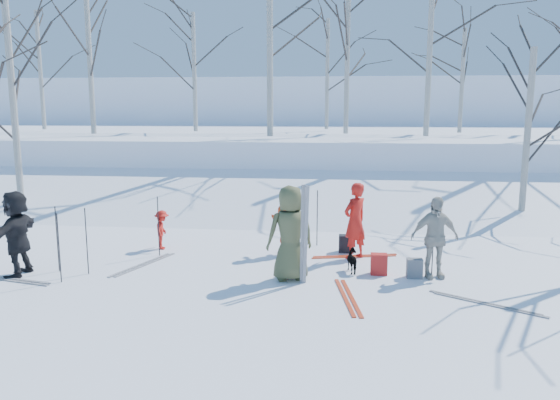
# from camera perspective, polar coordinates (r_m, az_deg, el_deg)

# --- Properties ---
(ground) EXTENTS (120.00, 120.00, 0.00)m
(ground) POSITION_cam_1_polar(r_m,az_deg,el_deg) (10.64, -0.87, -8.30)
(ground) COLOR white
(ground) RESTS_ON ground
(snow_ramp) EXTENTS (70.00, 9.49, 4.12)m
(snow_ramp) POSITION_cam_1_polar(r_m,az_deg,el_deg) (17.37, 1.93, -0.64)
(snow_ramp) COLOR white
(snow_ramp) RESTS_ON ground
(snow_plateau) EXTENTS (70.00, 18.00, 2.20)m
(snow_plateau) POSITION_cam_1_polar(r_m,az_deg,el_deg) (27.16, 3.50, 4.96)
(snow_plateau) COLOR white
(snow_plateau) RESTS_ON ground
(far_hill) EXTENTS (90.00, 30.00, 6.00)m
(far_hill) POSITION_cam_1_polar(r_m,az_deg,el_deg) (48.07, 4.68, 8.28)
(far_hill) COLOR white
(far_hill) RESTS_ON ground
(skier_olive_center) EXTENTS (1.04, 0.85, 1.84)m
(skier_olive_center) POSITION_cam_1_polar(r_m,az_deg,el_deg) (10.39, 1.08, -3.48)
(skier_olive_center) COLOR #494D2E
(skier_olive_center) RESTS_ON ground
(skier_red_north) EXTENTS (0.72, 0.72, 1.68)m
(skier_red_north) POSITION_cam_1_polar(r_m,az_deg,el_deg) (11.97, 7.85, -2.18)
(skier_red_north) COLOR red
(skier_red_north) RESTS_ON ground
(skier_redor_behind) EXTENTS (0.78, 0.64, 1.52)m
(skier_redor_behind) POSITION_cam_1_polar(r_m,az_deg,el_deg) (12.29, 0.71, -2.15)
(skier_redor_behind) COLOR #BF330E
(skier_redor_behind) RESTS_ON ground
(skier_red_seated) EXTENTS (0.43, 0.64, 0.91)m
(skier_red_seated) POSITION_cam_1_polar(r_m,az_deg,el_deg) (13.01, -12.22, -3.06)
(skier_red_seated) COLOR red
(skier_red_seated) RESTS_ON ground
(skier_cream_east) EXTENTS (1.00, 0.57, 1.60)m
(skier_cream_east) POSITION_cam_1_polar(r_m,az_deg,el_deg) (10.97, 15.84, -3.78)
(skier_cream_east) COLOR beige
(skier_cream_east) RESTS_ON ground
(skier_grey_west) EXTENTS (0.52, 1.57, 1.69)m
(skier_grey_west) POSITION_cam_1_polar(r_m,az_deg,el_deg) (11.89, -25.82, -3.14)
(skier_grey_west) COLOR black
(skier_grey_west) RESTS_ON ground
(dog) EXTENTS (0.39, 0.60, 0.46)m
(dog) POSITION_cam_1_polar(r_m,az_deg,el_deg) (11.12, 7.74, -6.34)
(dog) COLOR black
(dog) RESTS_ON ground
(upright_ski_left) EXTENTS (0.10, 0.17, 1.90)m
(upright_ski_left) POSITION_cam_1_polar(r_m,az_deg,el_deg) (10.15, 2.36, -3.64)
(upright_ski_left) COLOR silver
(upright_ski_left) RESTS_ON ground
(upright_ski_right) EXTENTS (0.14, 0.23, 1.89)m
(upright_ski_right) POSITION_cam_1_polar(r_m,az_deg,el_deg) (10.11, 2.71, -3.70)
(upright_ski_right) COLOR silver
(upright_ski_right) RESTS_ON ground
(ski_pair_a) EXTENTS (1.02, 1.99, 0.02)m
(ski_pair_a) POSITION_cam_1_polar(r_m,az_deg,el_deg) (12.29, 7.80, -5.84)
(ski_pair_a) COLOR red
(ski_pair_a) RESTS_ON ground
(ski_pair_b) EXTENTS (1.91, 2.08, 0.02)m
(ski_pair_b) POSITION_cam_1_polar(r_m,az_deg,el_deg) (10.01, 20.71, -10.09)
(ski_pair_b) COLOR silver
(ski_pair_b) RESTS_ON ground
(ski_pair_c) EXTENTS (0.78, 1.96, 0.02)m
(ski_pair_c) POSITION_cam_1_polar(r_m,az_deg,el_deg) (9.76, 7.12, -10.03)
(ski_pair_c) COLOR red
(ski_pair_c) RESTS_ON ground
(ski_pair_d) EXTENTS (1.40, 2.03, 0.02)m
(ski_pair_d) POSITION_cam_1_polar(r_m,az_deg,el_deg) (11.91, -14.09, -6.56)
(ski_pair_d) COLOR silver
(ski_pair_d) RESTS_ON ground
(ski_pair_e) EXTENTS (1.04, 1.99, 0.02)m
(ski_pair_e) POSITION_cam_1_polar(r_m,az_deg,el_deg) (11.83, -26.43, -7.43)
(ski_pair_e) COLOR silver
(ski_pair_e) RESTS_ON ground
(ski_pole_a) EXTENTS (0.02, 0.02, 1.34)m
(ski_pole_a) POSITION_cam_1_polar(r_m,az_deg,el_deg) (11.10, -22.09, -4.67)
(ski_pole_a) COLOR black
(ski_pole_a) RESTS_ON ground
(ski_pole_b) EXTENTS (0.02, 0.02, 1.34)m
(ski_pole_b) POSITION_cam_1_polar(r_m,az_deg,el_deg) (13.01, 3.90, -1.90)
(ski_pole_b) COLOR black
(ski_pole_b) RESTS_ON ground
(ski_pole_c) EXTENTS (0.02, 0.02, 1.34)m
(ski_pole_c) POSITION_cam_1_polar(r_m,az_deg,el_deg) (12.57, 2.57, -2.30)
(ski_pole_c) COLOR black
(ski_pole_c) RESTS_ON ground
(ski_pole_d) EXTENTS (0.02, 0.02, 1.34)m
(ski_pole_d) POSITION_cam_1_polar(r_m,az_deg,el_deg) (12.41, -12.59, -2.69)
(ski_pole_d) COLOR black
(ski_pole_d) RESTS_ON ground
(ski_pole_e) EXTENTS (0.02, 0.02, 1.34)m
(ski_pole_e) POSITION_cam_1_polar(r_m,az_deg,el_deg) (11.45, -19.56, -4.08)
(ski_pole_e) COLOR black
(ski_pole_e) RESTS_ON ground
(ski_pole_f) EXTENTS (0.02, 0.02, 1.34)m
(ski_pole_f) POSITION_cam_1_polar(r_m,az_deg,el_deg) (11.84, -22.26, -3.81)
(ski_pole_f) COLOR black
(ski_pole_f) RESTS_ON ground
(ski_pole_g) EXTENTS (0.02, 0.02, 1.34)m
(ski_pole_g) POSITION_cam_1_polar(r_m,az_deg,el_deg) (11.03, 15.71, -4.40)
(ski_pole_g) COLOR black
(ski_pole_g) RESTS_ON ground
(backpack_red) EXTENTS (0.32, 0.22, 0.42)m
(backpack_red) POSITION_cam_1_polar(r_m,az_deg,el_deg) (11.06, 10.29, -6.61)
(backpack_red) COLOR red
(backpack_red) RESTS_ON ground
(backpack_grey) EXTENTS (0.30, 0.20, 0.38)m
(backpack_grey) POSITION_cam_1_polar(r_m,az_deg,el_deg) (11.00, 13.87, -6.95)
(backpack_grey) COLOR #5A5D62
(backpack_grey) RESTS_ON ground
(backpack_dark) EXTENTS (0.34, 0.24, 0.40)m
(backpack_dark) POSITION_cam_1_polar(r_m,az_deg,el_deg) (12.58, 6.94, -4.55)
(backpack_dark) COLOR black
(backpack_dark) RESTS_ON ground
(birch_plateau_a) EXTENTS (5.04, 5.04, 6.34)m
(birch_plateau_a) POSITION_cam_1_polar(r_m,az_deg,el_deg) (23.25, -19.31, 14.41)
(birch_plateau_a) COLOR silver
(birch_plateau_a) RESTS_ON snow_plateau
(birch_plateau_b) EXTENTS (4.14, 4.14, 5.06)m
(birch_plateau_b) POSITION_cam_1_polar(r_m,az_deg,el_deg) (26.25, 4.96, 12.93)
(birch_plateau_b) COLOR silver
(birch_plateau_b) RESTS_ON snow_plateau
(birch_plateau_c) EXTENTS (4.10, 4.10, 4.99)m
(birch_plateau_c) POSITION_cam_1_polar(r_m,az_deg,el_deg) (24.31, -8.95, 13.01)
(birch_plateau_c) COLOR silver
(birch_plateau_c) RESTS_ON snow_plateau
(birch_plateau_d) EXTENTS (4.37, 4.37, 5.38)m
(birch_plateau_d) POSITION_cam_1_polar(r_m,az_deg,el_deg) (28.20, -23.77, 12.26)
(birch_plateau_d) COLOR silver
(birch_plateau_d) RESTS_ON snow_plateau
(birch_plateau_f) EXTENTS (6.18, 6.18, 7.97)m
(birch_plateau_f) POSITION_cam_1_polar(r_m,az_deg,el_deg) (20.32, -1.08, 17.98)
(birch_plateau_f) COLOR silver
(birch_plateau_f) RESTS_ON snow_plateau
(birch_plateau_g) EXTENTS (3.52, 3.52, 4.17)m
(birch_plateau_g) POSITION_cam_1_polar(r_m,az_deg,el_deg) (23.90, 18.50, 11.70)
(birch_plateau_g) COLOR silver
(birch_plateau_g) RESTS_ON snow_plateau
(birch_plateau_h) EXTENTS (5.13, 5.13, 6.47)m
(birch_plateau_h) POSITION_cam_1_polar(r_m,az_deg,el_deg) (20.98, 15.39, 15.32)
(birch_plateau_h) COLOR silver
(birch_plateau_h) RESTS_ON snow_plateau
(birch_plateau_i) EXTENTS (4.91, 4.91, 6.16)m
(birch_plateau_i) POSITION_cam_1_polar(r_m,az_deg,el_deg) (22.25, 7.04, 14.86)
(birch_plateau_i) COLOR silver
(birch_plateau_i) RESTS_ON snow_plateau
(birch_edge_d) EXTENTS (5.11, 5.11, 6.45)m
(birch_edge_d) POSITION_cam_1_polar(r_m,az_deg,el_deg) (18.27, -26.06, 8.59)
(birch_edge_d) COLOR silver
(birch_edge_d) RESTS_ON ground
(birch_edge_e) EXTENTS (4.00, 4.00, 4.85)m
(birch_edge_e) POSITION_cam_1_polar(r_m,az_deg,el_deg) (16.41, 24.41, 5.88)
(birch_edge_e) COLOR silver
(birch_edge_e) RESTS_ON ground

